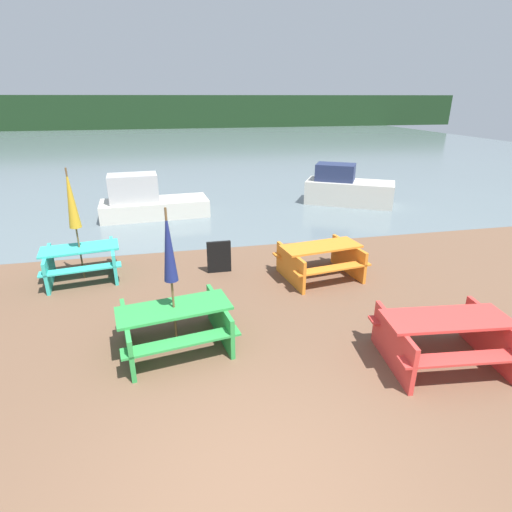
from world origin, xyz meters
TOP-DOWN VIEW (x-y plane):
  - ground_plane at (0.00, 0.00)m, footprint 60.00×60.00m
  - water at (0.00, 32.30)m, footprint 60.00×50.00m
  - far_treeline at (0.00, 52.30)m, footprint 80.00×1.60m
  - picnic_table_red at (3.28, 1.63)m, footprint 1.99×1.57m
  - picnic_table_green at (-0.68, 2.90)m, footprint 1.98×1.65m
  - picnic_table_orange at (2.57, 4.99)m, footprint 1.93×1.62m
  - picnic_table_teal at (-2.66, 6.06)m, footprint 1.82×1.61m
  - umbrella_navy at (-0.68, 2.90)m, footprint 0.22×0.22m
  - umbrella_gold at (-2.66, 6.06)m, footprint 0.25×0.25m
  - boat at (-1.37, 10.86)m, footprint 3.65×1.66m
  - boat_second at (5.95, 11.15)m, footprint 3.46×2.78m
  - signboard at (0.38, 5.75)m, footprint 0.55×0.08m

SIDE VIEW (x-z plane):
  - water at x=0.00m, z-range 0.00..0.00m
  - ground_plane at x=0.00m, z-range 0.00..0.00m
  - signboard at x=0.38m, z-range 0.00..0.75m
  - picnic_table_teal at x=-2.66m, z-range 0.08..0.81m
  - picnic_table_green at x=-0.68m, z-range 0.08..0.81m
  - picnic_table_orange at x=2.57m, z-range 0.08..0.84m
  - picnic_table_red at x=3.28m, z-range 0.09..0.87m
  - boat at x=-1.37m, z-range -0.21..1.26m
  - boat_second at x=5.95m, z-range -0.17..1.30m
  - umbrella_navy at x=-0.68m, z-range 0.57..2.92m
  - umbrella_gold at x=-2.66m, z-range 0.58..3.05m
  - far_treeline at x=0.00m, z-range 0.00..4.00m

